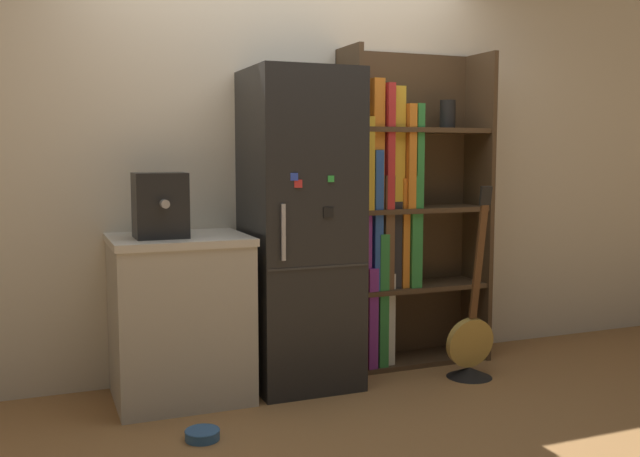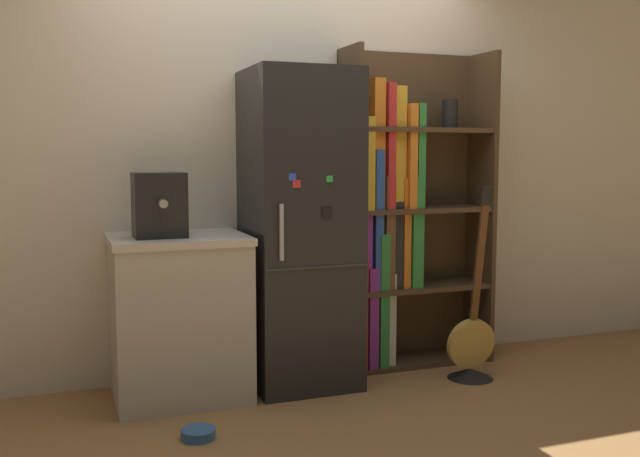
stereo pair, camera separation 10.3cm
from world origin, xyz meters
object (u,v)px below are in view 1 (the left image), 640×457
at_px(refrigerator, 300,229).
at_px(espresso_machine, 160,205).
at_px(bookshelf, 394,218).
at_px(guitar, 470,350).
at_px(pet_bowl, 202,434).

relative_size(refrigerator, espresso_machine, 5.31).
relative_size(refrigerator, bookshelf, 0.92).
bearing_deg(bookshelf, espresso_machine, -172.09).
distance_m(bookshelf, espresso_machine, 1.51).
bearing_deg(guitar, pet_bowl, -169.12).
height_order(refrigerator, guitar, refrigerator).
xyz_separation_m(bookshelf, espresso_machine, (-1.49, -0.21, 0.14)).
relative_size(espresso_machine, guitar, 0.30).
distance_m(refrigerator, bookshelf, 0.71).
bearing_deg(bookshelf, pet_bowl, -151.21).
height_order(refrigerator, espresso_machine, refrigerator).
relative_size(bookshelf, pet_bowl, 11.90).
height_order(refrigerator, pet_bowl, refrigerator).
height_order(refrigerator, bookshelf, bookshelf).
bearing_deg(refrigerator, guitar, -16.76).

